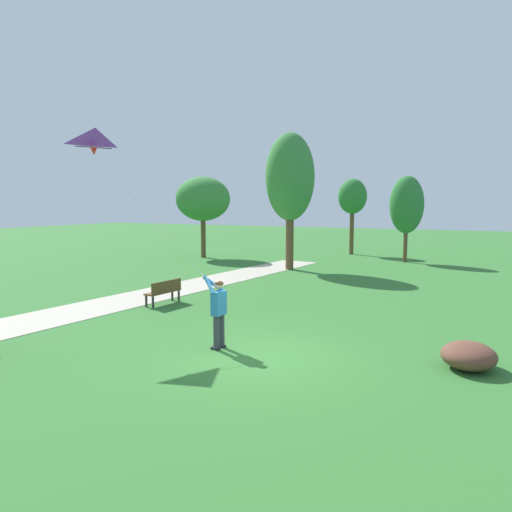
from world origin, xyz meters
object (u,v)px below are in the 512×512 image
Objects in this scene: lakeside_shrub at (469,356)px; person_kite_flyer at (218,307)px; tree_treeline_center at (407,205)px; tree_lakeside_near at (290,178)px; flying_kite at (96,142)px; tree_horizon_far at (203,199)px; park_bench_far_walkway at (164,290)px; tree_lakeside_far at (352,197)px.

person_kite_flyer is at bearing -168.28° from lakeside_shrub.
tree_lakeside_near reaches higher than tree_treeline_center.
flying_kite is at bearing 175.78° from person_kite_flyer.
person_kite_flyer is at bearing -56.35° from tree_horizon_far.
person_kite_flyer is 0.34× the size of tree_horizon_far.
tree_lakeside_near is (0.56, 10.50, 4.49)m from park_bench_far_walkway.
person_kite_flyer is 5.77m from park_bench_far_walkway.
lakeside_shrub is at bearing -53.55° from tree_lakeside_near.
park_bench_far_walkway is at bearing -108.91° from tree_treeline_center.
park_bench_far_walkway is 0.29× the size of tree_treeline_center.
flying_kite reaches higher than tree_treeline_center.
flying_kite is 5.88m from park_bench_far_walkway.
tree_treeline_center is at bearing 14.96° from tree_horizon_far.
lakeside_shrub is at bearing -42.93° from tree_horizon_far.
park_bench_far_walkway is 0.29× the size of tree_lakeside_far.
tree_horizon_far is 23.54m from lakeside_shrub.
tree_lakeside_far is at bearing 37.40° from tree_horizon_far.
tree_lakeside_near is at bearing -129.64° from tree_treeline_center.
tree_horizon_far reaches higher than tree_treeline_center.
tree_lakeside_near is (-5.18, -6.26, 1.47)m from tree_treeline_center.
flying_kite is at bearing -85.28° from park_bench_far_walkway.
park_bench_far_walkway is (-4.44, 3.64, -0.54)m from person_kite_flyer.
tree_horizon_far is 10.61m from tree_lakeside_far.
tree_treeline_center reaches higher than person_kite_flyer.
tree_lakeside_near is (-0.97, -9.32, 0.95)m from tree_lakeside_far.
person_kite_flyer is at bearing -74.67° from tree_lakeside_near.
flying_kite is at bearing -91.17° from tree_lakeside_near.
tree_treeline_center is (1.30, 20.40, 2.49)m from person_kite_flyer.
tree_horizon_far is at bearing 158.89° from tree_lakeside_near.
tree_lakeside_far is (1.25, 23.16, -1.29)m from flying_kite.
park_bench_far_walkway is 20.20m from tree_lakeside_far.
flying_kite is 23.23m from tree_lakeside_far.
tree_lakeside_far is 9.42m from tree_lakeside_near.
person_kite_flyer reaches higher than lakeside_shrub.
flying_kite is 13.85m from tree_lakeside_near.
park_bench_far_walkway is (-0.28, 3.34, -4.83)m from flying_kite.
flying_kite is 11.11m from lakeside_shrub.
person_kite_flyer is 5.99m from flying_kite.
tree_lakeside_near reaches higher than park_bench_far_walkway.
person_kite_flyer is 23.84m from tree_lakeside_far.
lakeside_shrub is (8.61, -22.28, -3.77)m from tree_lakeside_far.
tree_lakeside_near is 5.71× the size of lakeside_shrub.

